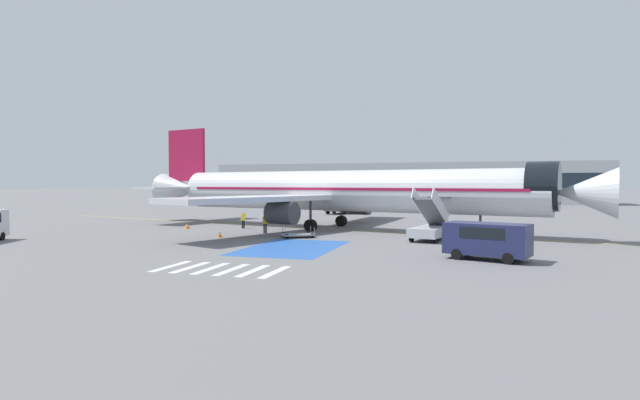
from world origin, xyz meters
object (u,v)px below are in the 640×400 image
(ground_crew_1, at_px, (265,222))
(terminal_building, at_px, (400,183))
(baggage_cart, at_px, (298,235))
(ground_crew_0, at_px, (243,219))
(airliner, at_px, (337,191))
(fuel_tanker, at_px, (343,202))
(traffic_cone_1, at_px, (187,226))
(service_van_1, at_px, (487,238))
(boarding_stairs_forward, at_px, (431,227))
(traffic_cone_0, at_px, (219,234))

(ground_crew_1, xyz_separation_m, terminal_building, (1.65, 75.50, 3.49))
(baggage_cart, xyz_separation_m, ground_crew_0, (-7.92, 6.31, 0.67))
(airliner, bearing_deg, ground_crew_0, -65.03)
(baggage_cart, bearing_deg, fuel_tanker, 157.90)
(baggage_cart, distance_m, traffic_cone_1, 13.82)
(fuel_tanker, bearing_deg, airliner, -67.44)
(airliner, xyz_separation_m, service_van_1, (13.29, -16.05, -2.42))
(airliner, relative_size, terminal_building, 0.53)
(service_van_1, relative_size, terminal_building, 0.06)
(airliner, height_order, traffic_cone_1, airliner)
(service_van_1, distance_m, traffic_cone_1, 30.14)
(boarding_stairs_forward, bearing_deg, airliner, 157.36)
(service_van_1, height_order, baggage_cart, service_van_1)
(airliner, xyz_separation_m, traffic_cone_1, (-14.16, -3.64, -3.43))
(boarding_stairs_forward, xyz_separation_m, ground_crew_0, (-18.42, 5.05, -0.09))
(ground_crew_0, distance_m, terminal_building, 72.02)
(ground_crew_1, bearing_deg, boarding_stairs_forward, -28.20)
(ground_crew_1, distance_m, terminal_building, 75.60)
(fuel_tanker, relative_size, traffic_cone_0, 18.22)
(airliner, distance_m, fuel_tanker, 25.53)
(airliner, xyz_separation_m, baggage_cart, (-1.09, -8.13, -3.45))
(boarding_stairs_forward, bearing_deg, traffic_cone_0, -157.08)
(airliner, bearing_deg, ground_crew_1, -28.64)
(service_van_1, height_order, ground_crew_1, service_van_1)
(ground_crew_1, bearing_deg, traffic_cone_1, 144.59)
(terminal_building, bearing_deg, traffic_cone_0, -92.86)
(fuel_tanker, relative_size, traffic_cone_1, 16.11)
(fuel_tanker, distance_m, baggage_cart, 33.30)
(baggage_cart, relative_size, ground_crew_0, 1.86)
(ground_crew_1, bearing_deg, baggage_cart, -55.52)
(service_van_1, bearing_deg, boarding_stairs_forward, 41.83)
(fuel_tanker, xyz_separation_m, ground_crew_1, (0.49, -30.44, -0.72))
(ground_crew_0, distance_m, traffic_cone_0, 8.03)
(boarding_stairs_forward, height_order, ground_crew_1, boarding_stairs_forward)
(traffic_cone_1, bearing_deg, boarding_stairs_forward, -7.82)
(boarding_stairs_forward, bearing_deg, fuel_tanker, 128.79)
(boarding_stairs_forward, relative_size, ground_crew_0, 3.42)
(fuel_tanker, relative_size, service_van_1, 1.72)
(fuel_tanker, height_order, service_van_1, fuel_tanker)
(ground_crew_0, bearing_deg, traffic_cone_1, 14.48)
(traffic_cone_0, xyz_separation_m, terminal_building, (3.98, 79.56, 4.23))
(fuel_tanker, distance_m, terminal_building, 45.19)
(ground_crew_0, xyz_separation_m, terminal_building, (5.58, 71.72, 3.55))
(traffic_cone_1, bearing_deg, fuel_tanker, 73.21)
(boarding_stairs_forward, bearing_deg, service_van_1, -53.56)
(fuel_tanker, distance_m, ground_crew_1, 30.46)
(ground_crew_0, relative_size, ground_crew_1, 0.94)
(boarding_stairs_forward, distance_m, traffic_cone_1, 23.80)
(boarding_stairs_forward, distance_m, terminal_building, 77.91)
(terminal_building, bearing_deg, airliner, -87.19)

